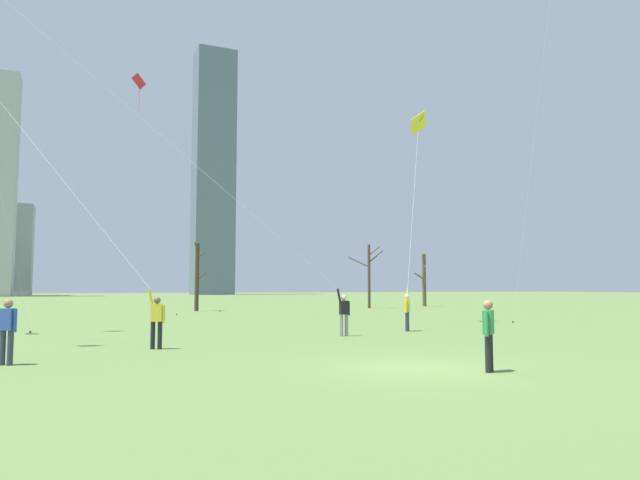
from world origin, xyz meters
name	(u,v)px	position (x,y,z in m)	size (l,w,h in m)	color
ground_plane	(420,368)	(0.00, 0.00, 0.00)	(400.00, 400.00, 0.00)	#5B7A3D
kite_flyer_foreground_right_pink	(119,268)	(-6.30, 7.75, 2.53)	(10.19, 8.91, 15.37)	black
kite_flyer_midfield_center_teal	(298,270)	(0.29, 8.83, 2.57)	(15.06, 0.47, 13.43)	gray
kite_flyer_far_back_yellow	(411,253)	(6.91, 11.25, 3.53)	(4.94, 5.54, 11.84)	#33384C
bystander_watching_nearby	(7,328)	(-9.10, 4.46, 0.90)	(0.43, 0.36, 1.62)	#33384C
bystander_far_off_by_trees	(489,332)	(1.10, -1.16, 0.90)	(0.41, 0.37, 1.62)	black
distant_kite_drifting_right_red	(142,100)	(-3.87, 26.73, 14.26)	(3.70, 2.75, 15.99)	red
bare_tree_leftmost	(197,275)	(1.67, 35.22, 2.93)	(1.62, 3.17, 5.52)	#423326
bare_tree_rightmost	(369,273)	(17.78, 35.64, 3.25)	(3.25, 2.03, 5.92)	#4C3828
bare_tree_left_of_center	(424,279)	(25.59, 38.29, 2.82)	(1.70, 1.50, 5.40)	brown
skyline_short_annex	(214,171)	(27.18, 143.71, 34.04)	(10.78, 8.45, 68.07)	slate
skyline_mid_tower_right	(19,250)	(-20.09, 145.49, 11.05)	(6.22, 8.19, 22.10)	#9EA3AD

